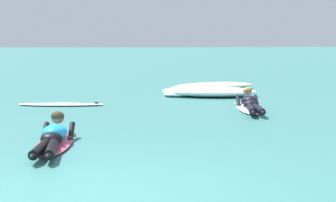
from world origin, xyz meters
The scene contains 6 objects.
ground_plane centered at (0.00, 10.00, 0.00)m, with size 120.00×120.00×0.00m, color #387A75.
surfer_near centered at (-0.68, 2.71, 0.14)m, with size 0.57×2.46×0.53m.
surfer_far centered at (3.40, 6.40, 0.14)m, with size 0.82×2.59×0.54m.
drifting_surfboard centered at (-1.11, 7.60, 0.03)m, with size 2.18×0.74×0.16m.
whitewater_front centered at (3.35, 11.06, 0.11)m, with size 2.91×1.57×0.23m.
whitewater_mid_right centered at (2.89, 9.20, 0.13)m, with size 2.91×1.75×0.29m.
Camera 1 is at (0.42, -5.47, 1.75)m, focal length 55.56 mm.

